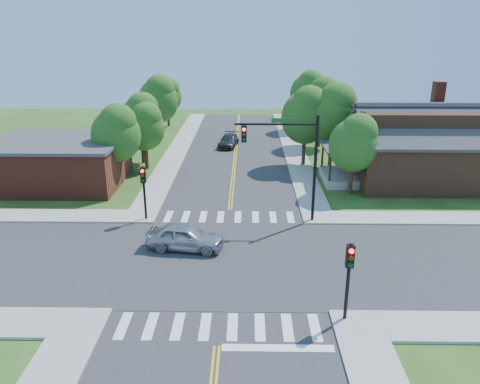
{
  "coord_description": "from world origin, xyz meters",
  "views": [
    {
      "loc": [
        1.2,
        -23.42,
        12.48
      ],
      "look_at": [
        0.75,
        5.25,
        2.2
      ],
      "focal_mm": 35.0,
      "sensor_mm": 36.0,
      "label": 1
    }
  ],
  "objects_px": {
    "signal_pole_nw": "(144,183)",
    "car_dgrey": "(229,141)",
    "signal_mast_ne": "(290,151)",
    "signal_pole_se": "(349,268)",
    "house_ne": "(416,143)",
    "car_silver": "(185,237)"
  },
  "relations": [
    {
      "from": "signal_mast_ne",
      "to": "car_silver",
      "type": "bearing_deg",
      "value": -146.01
    },
    {
      "from": "signal_pole_se",
      "to": "car_dgrey",
      "type": "height_order",
      "value": "signal_pole_se"
    },
    {
      "from": "signal_pole_nw",
      "to": "car_silver",
      "type": "height_order",
      "value": "signal_pole_nw"
    },
    {
      "from": "signal_pole_nw",
      "to": "car_silver",
      "type": "distance_m",
      "value": 5.64
    },
    {
      "from": "signal_pole_se",
      "to": "car_silver",
      "type": "distance_m",
      "value": 10.77
    },
    {
      "from": "signal_pole_se",
      "to": "car_dgrey",
      "type": "relative_size",
      "value": 0.82
    },
    {
      "from": "signal_mast_ne",
      "to": "signal_pole_se",
      "type": "relative_size",
      "value": 1.89
    },
    {
      "from": "signal_pole_nw",
      "to": "car_silver",
      "type": "relative_size",
      "value": 0.8
    },
    {
      "from": "signal_mast_ne",
      "to": "house_ne",
      "type": "distance_m",
      "value": 14.23
    },
    {
      "from": "car_dgrey",
      "to": "car_silver",
      "type": "bearing_deg",
      "value": -85.6
    },
    {
      "from": "signal_pole_se",
      "to": "car_silver",
      "type": "relative_size",
      "value": 0.8
    },
    {
      "from": "signal_pole_nw",
      "to": "car_dgrey",
      "type": "bearing_deg",
      "value": 76.77
    },
    {
      "from": "signal_mast_ne",
      "to": "car_dgrey",
      "type": "xyz_separation_m",
      "value": [
        -4.72,
        20.36,
        -4.21
      ]
    },
    {
      "from": "signal_pole_nw",
      "to": "car_dgrey",
      "type": "xyz_separation_m",
      "value": [
        4.79,
        20.37,
        -2.02
      ]
    },
    {
      "from": "signal_mast_ne",
      "to": "signal_pole_se",
      "type": "bearing_deg",
      "value": -81.44
    },
    {
      "from": "car_silver",
      "to": "signal_mast_ne",
      "type": "bearing_deg",
      "value": -48.17
    },
    {
      "from": "signal_pole_se",
      "to": "house_ne",
      "type": "bearing_deg",
      "value": 64.42
    },
    {
      "from": "signal_pole_se",
      "to": "car_dgrey",
      "type": "distance_m",
      "value": 32.28
    },
    {
      "from": "signal_mast_ne",
      "to": "house_ne",
      "type": "height_order",
      "value": "signal_mast_ne"
    },
    {
      "from": "signal_pole_se",
      "to": "car_silver",
      "type": "bearing_deg",
      "value": 139.0
    },
    {
      "from": "car_silver",
      "to": "car_dgrey",
      "type": "relative_size",
      "value": 1.03
    },
    {
      "from": "signal_mast_ne",
      "to": "car_dgrey",
      "type": "height_order",
      "value": "signal_mast_ne"
    }
  ]
}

